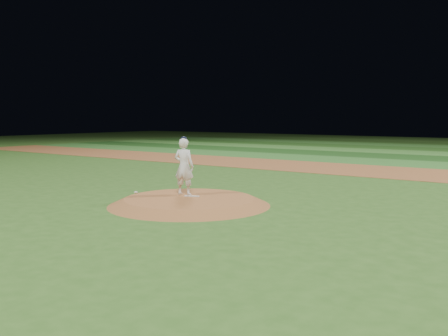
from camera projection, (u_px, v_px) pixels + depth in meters
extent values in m
plane|color=#2D581C|center=(189.00, 205.00, 16.96)|extent=(120.00, 120.00, 0.00)
cube|color=brown|center=(349.00, 169.00, 28.20)|extent=(70.00, 6.00, 0.02)
cube|color=#2E6C27|center=(382.00, 162.00, 32.61)|extent=(70.00, 5.00, 0.02)
cube|color=#194616|center=(404.00, 157.00, 36.63)|extent=(70.00, 5.00, 0.02)
cube|color=#39792C|center=(423.00, 153.00, 40.64)|extent=(70.00, 5.00, 0.02)
cube|color=#214F19|center=(438.00, 150.00, 44.66)|extent=(70.00, 5.00, 0.02)
cone|color=#95592E|center=(189.00, 201.00, 16.95)|extent=(5.50, 5.50, 0.25)
cube|color=beige|center=(192.00, 196.00, 17.21)|extent=(0.54, 0.32, 0.03)
ellipsoid|color=silver|center=(136.00, 192.00, 17.91)|extent=(0.14, 0.14, 0.07)
imported|color=white|center=(184.00, 167.00, 17.48)|extent=(0.82, 0.63, 2.00)
ellipsoid|color=black|center=(184.00, 139.00, 17.38)|extent=(0.22, 0.22, 0.15)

